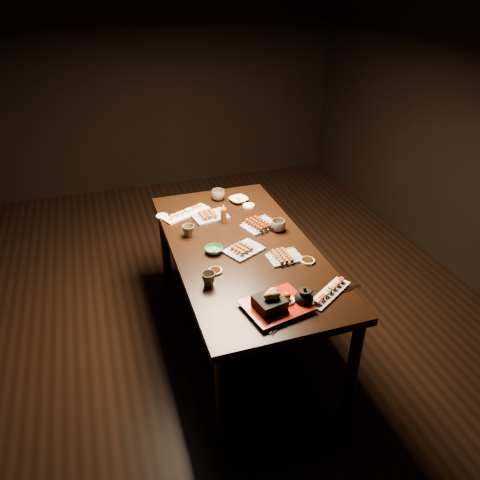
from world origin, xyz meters
name	(u,v)px	position (x,y,z in m)	size (l,w,h in m)	color
ground	(229,303)	(0.00, 0.00, 0.00)	(5.00, 5.00, 0.00)	black
dining_table	(242,292)	(-0.01, -0.37, 0.38)	(0.90, 1.80, 0.75)	black
sushi_platter_near	(329,291)	(0.29, -1.00, 0.77)	(0.33, 0.09, 0.04)	white
sushi_platter_far	(187,212)	(-0.26, 0.18, 0.77)	(0.37, 0.10, 0.05)	white
yakitori_plate_center	(244,247)	(-0.02, -0.43, 0.78)	(0.23, 0.17, 0.06)	#828EB6
yakitori_plate_right	(285,255)	(0.19, -0.59, 0.78)	(0.21, 0.15, 0.05)	#828EB6
yakitori_plate_left	(210,214)	(-0.11, 0.09, 0.78)	(0.24, 0.18, 0.06)	#828EB6
tsukune_plate	(261,223)	(0.19, -0.16, 0.78)	(0.24, 0.17, 0.06)	#828EB6
edamame_bowl_green	(214,250)	(-0.21, -0.38, 0.77)	(0.12, 0.12, 0.04)	#2D8966
edamame_bowl_cream	(239,200)	(0.17, 0.27, 0.77)	(0.13, 0.13, 0.03)	beige
tempura_tray	(277,299)	(-0.04, -1.03, 0.81)	(0.34, 0.27, 0.12)	black
teacup_near_left	(209,279)	(-0.33, -0.70, 0.79)	(0.08, 0.08, 0.08)	#534A40
teacup_mid_right	(278,226)	(0.29, -0.25, 0.79)	(0.10, 0.10, 0.08)	#534A40
teacup_far_left	(188,231)	(-0.32, -0.12, 0.79)	(0.08, 0.08, 0.08)	#534A40
teacup_far_right	(218,195)	(0.03, 0.35, 0.79)	(0.10, 0.10, 0.08)	#534A40
teapot	(304,296)	(0.11, -1.04, 0.80)	(0.13, 0.13, 0.11)	black
condiment_bottle	(223,213)	(-0.03, 0.00, 0.82)	(0.04, 0.04, 0.14)	brown
sauce_dish_west	(215,271)	(-0.26, -0.59, 0.76)	(0.08, 0.08, 0.01)	white
sauce_dish_east	(249,206)	(0.21, 0.17, 0.76)	(0.09, 0.09, 0.02)	white
sauce_dish_se	(307,261)	(0.31, -0.67, 0.76)	(0.09, 0.09, 0.02)	white
sauce_dish_nw	(162,216)	(-0.44, 0.20, 0.76)	(0.09, 0.09, 0.02)	white
chopsticks_near	(282,322)	(-0.05, -1.14, 0.75)	(0.24, 0.02, 0.01)	black
chopsticks_se	(343,291)	(0.37, -1.00, 0.75)	(0.24, 0.02, 0.01)	black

